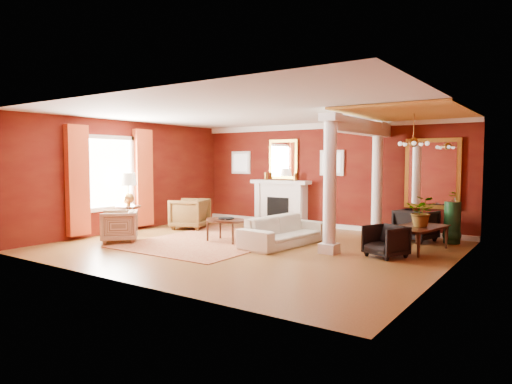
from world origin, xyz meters
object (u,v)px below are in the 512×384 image
Objects in this scene: sofa at (284,226)px; side_table at (128,193)px; armchair_stripe at (119,225)px; coffee_table at (226,221)px; armchair_leopard at (190,212)px; dining_table at (419,232)px.

sofa is 1.40× the size of side_table.
armchair_stripe is 2.46m from coffee_table.
armchair_stripe is at bearing 124.30° from sofa.
armchair_stripe is at bearing -17.22° from armchair_leopard.
armchair_leopard is 2.32m from coffee_table.
armchair_stripe is (0.06, -2.41, -0.06)m from armchair_leopard.
armchair_stripe is (-3.33, -1.78, -0.03)m from sofa.
coffee_table is 4.19m from dining_table.
side_table reaches higher than armchair_stripe.
side_table is (-2.69, -0.57, 0.58)m from coffee_table.
coffee_table is 0.73× the size of dining_table.
sofa is 1.36m from coffee_table.
sofa is 2.09× the size of coffee_table.
side_table reaches higher than sofa.
armchair_stripe and dining_table have the same top height.
side_table is at bearing 109.65° from sofa.
side_table is at bearing -168.06° from coffee_table.
sofa is 3.78m from armchair_stripe.
side_table is 6.95m from dining_table.
side_table is at bearing -39.56° from armchair_leopard.
dining_table is at bearing 68.92° from armchair_stripe.
armchair_leopard is 2.41m from armchair_stripe.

